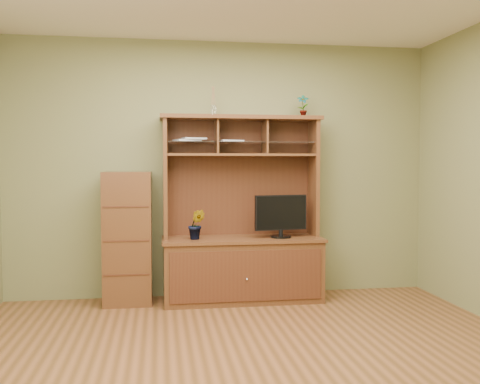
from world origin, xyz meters
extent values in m
cube|color=#583619|center=(0.00, 0.00, -0.01)|extent=(4.50, 4.00, 0.02)
cube|color=olive|center=(0.00, 2.01, 1.35)|extent=(4.50, 0.02, 2.70)
cube|color=olive|center=(0.00, -2.01, 1.35)|extent=(4.50, 0.02, 2.70)
cube|color=#4C2B15|center=(0.18, 1.71, 0.31)|extent=(1.60, 0.55, 0.62)
cube|color=#3E1C10|center=(0.18, 1.42, 0.31)|extent=(1.50, 0.01, 0.50)
sphere|color=silver|center=(0.18, 1.41, 0.28)|extent=(0.02, 0.02, 0.02)
cube|color=#4C2B15|center=(0.18, 1.71, 0.64)|extent=(1.64, 0.59, 0.03)
cube|color=#4C2B15|center=(-0.60, 1.80, 1.27)|extent=(0.04, 0.35, 1.25)
cube|color=#4C2B15|center=(0.96, 1.80, 1.27)|extent=(0.04, 0.35, 1.25)
cube|color=#3E1C10|center=(0.18, 1.97, 1.27)|extent=(1.52, 0.02, 1.25)
cube|color=#4C2B15|center=(0.18, 1.80, 1.88)|extent=(1.66, 0.40, 0.04)
cube|color=#4C2B15|center=(0.18, 1.80, 1.50)|extent=(1.52, 0.32, 0.02)
cube|color=#4C2B15|center=(-0.08, 1.80, 1.69)|extent=(0.02, 0.31, 0.35)
cube|color=#4C2B15|center=(0.43, 1.80, 1.69)|extent=(0.02, 0.31, 0.35)
cube|color=silver|center=(0.18, 1.79, 1.63)|extent=(1.50, 0.27, 0.01)
cylinder|color=black|center=(0.57, 1.65, 0.66)|extent=(0.21, 0.21, 0.02)
cylinder|color=black|center=(0.57, 1.65, 0.71)|extent=(0.04, 0.04, 0.07)
cube|color=black|center=(0.57, 1.65, 0.91)|extent=(0.55, 0.13, 0.36)
imported|color=#28531C|center=(-0.30, 1.65, 0.80)|extent=(0.19, 0.16, 0.30)
imported|color=#2B6A25|center=(0.84, 1.80, 2.02)|extent=(0.14, 0.11, 0.23)
cylinder|color=silver|center=(-0.11, 1.80, 1.95)|extent=(0.06, 0.06, 0.11)
cylinder|color=#98704C|center=(-0.11, 1.80, 2.10)|extent=(0.04, 0.04, 0.19)
cube|color=silver|center=(-0.38, 1.80, 1.64)|extent=(0.30, 0.26, 0.02)
cube|color=silver|center=(-0.31, 1.80, 1.66)|extent=(0.26, 0.22, 0.02)
cube|color=silver|center=(0.06, 1.80, 1.64)|extent=(0.28, 0.25, 0.02)
cube|color=#4C2B15|center=(-0.98, 1.77, 0.66)|extent=(0.47, 0.43, 1.33)
cube|color=#3E1C10|center=(-0.98, 1.55, 0.33)|extent=(0.43, 0.01, 0.02)
cube|color=#3E1C10|center=(-0.98, 1.55, 0.66)|extent=(0.43, 0.01, 0.01)
cube|color=#3E1C10|center=(-0.98, 1.55, 1.00)|extent=(0.43, 0.01, 0.02)
camera|label=1|loc=(-0.66, -3.68, 1.40)|focal=40.00mm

